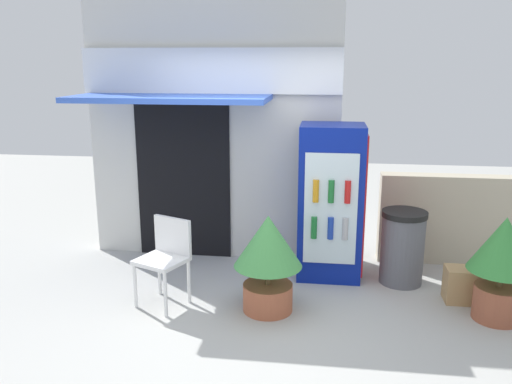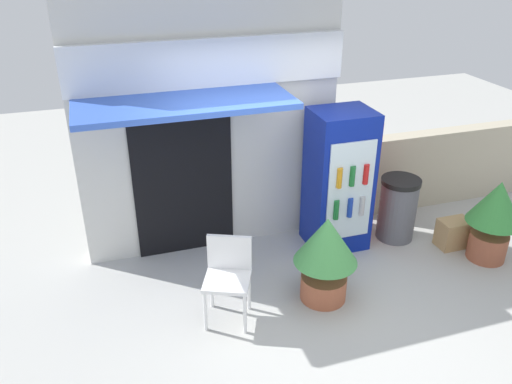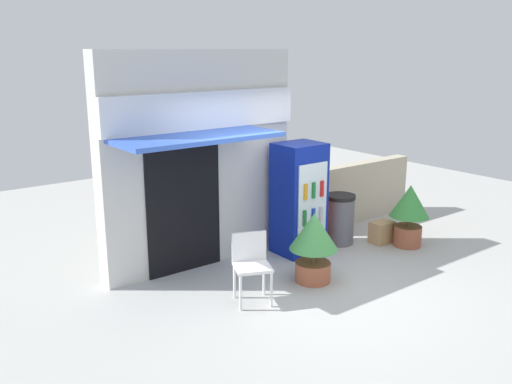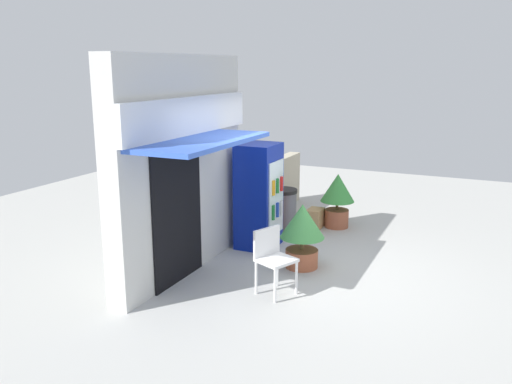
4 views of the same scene
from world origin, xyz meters
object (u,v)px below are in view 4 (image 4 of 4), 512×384
plastic_chair (272,255)px  potted_plant_near_shop (302,229)px  potted_plant_curbside (337,195)px  drink_cooler (259,196)px  trash_bin (283,211)px  cardboard_box (315,218)px

plastic_chair → potted_plant_near_shop: 1.03m
potted_plant_near_shop → potted_plant_curbside: potted_plant_curbside is taller
plastic_chair → potted_plant_curbside: 3.20m
drink_cooler → trash_bin: drink_cooler is taller
potted_plant_near_shop → plastic_chair: bearing=177.8°
plastic_chair → potted_plant_near_shop: (1.03, -0.04, 0.06)m
drink_cooler → cardboard_box: (1.36, -0.52, -0.68)m
potted_plant_near_shop → potted_plant_curbside: 2.18m
drink_cooler → potted_plant_curbside: (1.58, -0.87, -0.25)m
drink_cooler → plastic_chair: bearing=-150.2°
plastic_chair → potted_plant_curbside: bearing=1.1°
plastic_chair → cardboard_box: (2.98, 0.41, -0.34)m
drink_cooler → cardboard_box: drink_cooler is taller
plastic_chair → potted_plant_curbside: potted_plant_curbside is taller
drink_cooler → trash_bin: size_ratio=2.11×
potted_plant_near_shop → cardboard_box: (1.96, 0.45, -0.41)m
potted_plant_near_shop → cardboard_box: size_ratio=2.56×
potted_plant_near_shop → trash_bin: potted_plant_near_shop is taller
drink_cooler → trash_bin: bearing=-8.1°
potted_plant_near_shop → trash_bin: bearing=31.8°
potted_plant_curbside → cardboard_box: (-0.22, 0.35, -0.43)m
cardboard_box → potted_plant_near_shop: bearing=-167.0°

